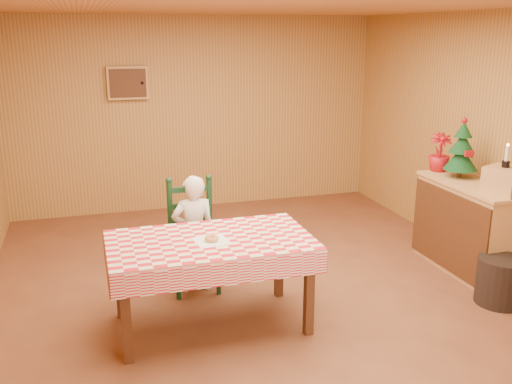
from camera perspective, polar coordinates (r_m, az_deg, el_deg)
ground at (r=5.45m, az=0.62°, el=-10.22°), size 6.00×6.00×0.00m
cabin_walls at (r=5.44m, az=-1.06°, el=9.83°), size 5.10×6.05×2.65m
dining_table at (r=4.66m, az=-4.58°, el=-5.66°), size 1.66×0.96×0.77m
ladder_chair at (r=5.45m, az=-6.33°, el=-4.56°), size 0.44×0.40×1.08m
seated_child at (r=5.37m, az=-6.23°, el=-4.17°), size 0.41×0.27×1.12m
napkin at (r=4.58m, az=-4.46°, el=-4.90°), size 0.29×0.29×0.00m
donut at (r=4.58m, az=-4.47°, el=-4.65°), size 0.12×0.12×0.04m
shelf_unit at (r=6.21m, az=20.54°, el=-3.29°), size 0.54×1.24×0.93m
crate at (r=5.76m, az=23.53°, el=1.07°), size 0.39×0.39×0.25m
christmas_tree at (r=6.22m, az=19.88°, el=3.93°), size 0.34×0.34×0.62m
flower_arrangement at (r=6.45m, az=17.89°, el=3.80°), size 0.29×0.29×0.41m
candle_set at (r=5.72m, az=23.73°, el=2.91°), size 0.07×0.07×0.22m
storage_bin at (r=5.66m, az=23.28°, el=-8.17°), size 0.57×0.57×0.43m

